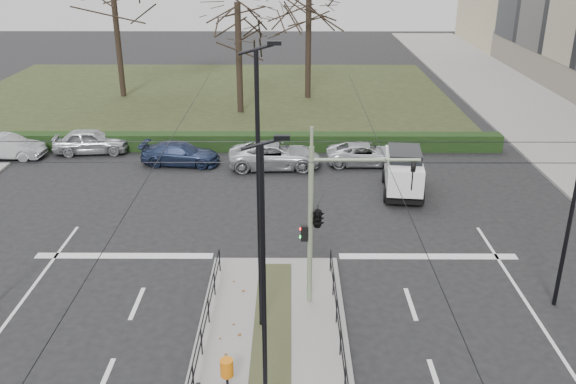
% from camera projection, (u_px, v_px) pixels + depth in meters
% --- Properties ---
extents(ground, '(140.00, 140.00, 0.00)m').
position_uv_depth(ground, '(272.00, 339.00, 19.04)').
color(ground, black).
rests_on(ground, ground).
extents(sidewalk_east, '(8.00, 90.00, 0.14)m').
position_uv_depth(sidewalk_east, '(560.00, 133.00, 39.27)').
color(sidewalk_east, slate).
rests_on(sidewalk_east, ground).
extents(park, '(38.00, 26.00, 0.10)m').
position_uv_depth(park, '(209.00, 96.00, 48.62)').
color(park, '#272F17').
rests_on(park, ground).
extents(hedge, '(38.00, 1.00, 1.00)m').
position_uv_depth(hedge, '(180.00, 142.00, 36.06)').
color(hedge, black).
rests_on(hedge, ground).
extents(median_railing, '(4.14, 13.24, 0.92)m').
position_uv_depth(median_railing, '(269.00, 367.00, 16.26)').
color(median_railing, black).
rests_on(median_railing, median_island).
extents(catenary, '(20.00, 34.00, 6.00)m').
position_uv_depth(catenary, '(272.00, 218.00, 19.23)').
color(catenary, black).
rests_on(catenary, ground).
extents(traffic_light, '(3.75, 2.15, 5.52)m').
position_uv_depth(traffic_light, '(320.00, 215.00, 19.61)').
color(traffic_light, gray).
rests_on(traffic_light, median_island).
extents(litter_bin, '(0.37, 0.37, 0.94)m').
position_uv_depth(litter_bin, '(227.00, 368.00, 16.48)').
color(litter_bin, black).
rests_on(litter_bin, median_island).
extents(streetlamp_median_near, '(0.65, 0.13, 7.74)m').
position_uv_depth(streetlamp_median_near, '(265.00, 296.00, 13.79)').
color(streetlamp_median_near, black).
rests_on(streetlamp_median_near, median_island).
extents(streetlamp_median_far, '(0.75, 0.15, 8.93)m').
position_uv_depth(streetlamp_median_far, '(260.00, 194.00, 17.79)').
color(streetlamp_median_far, black).
rests_on(streetlamp_median_far, median_island).
extents(parked_car_first, '(4.42, 2.11, 1.46)m').
position_uv_depth(parked_car_first, '(91.00, 141.00, 35.44)').
color(parked_car_first, '#AEB1B7').
rests_on(parked_car_first, ground).
extents(parked_car_second, '(4.21, 1.68, 1.36)m').
position_uv_depth(parked_car_second, '(7.00, 147.00, 34.59)').
color(parked_car_second, '#AEB1B7').
rests_on(parked_car_second, ground).
extents(parked_car_third, '(4.46, 2.15, 1.25)m').
position_uv_depth(parked_car_third, '(180.00, 154.00, 33.66)').
color(parked_car_third, '#212D4D').
rests_on(parked_car_third, ground).
extents(parked_car_fourth, '(5.14, 2.54, 1.40)m').
position_uv_depth(parked_car_fourth, '(275.00, 155.00, 33.18)').
color(parked_car_fourth, '#AEB1B7').
rests_on(parked_car_fourth, ground).
extents(white_van, '(2.24, 4.20, 2.22)m').
position_uv_depth(white_van, '(403.00, 170.00, 29.68)').
color(white_van, white).
rests_on(white_van, ground).
extents(bare_tree_near, '(5.33, 5.33, 10.10)m').
position_uv_depth(bare_tree_near, '(238.00, 11.00, 41.26)').
color(bare_tree_near, black).
rests_on(bare_tree_near, park).
extents(parked_car_fifth, '(4.36, 2.02, 1.21)m').
position_uv_depth(parked_car_fifth, '(366.00, 154.00, 33.68)').
color(parked_car_fifth, '#AEB1B7').
rests_on(parked_car_fifth, ground).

